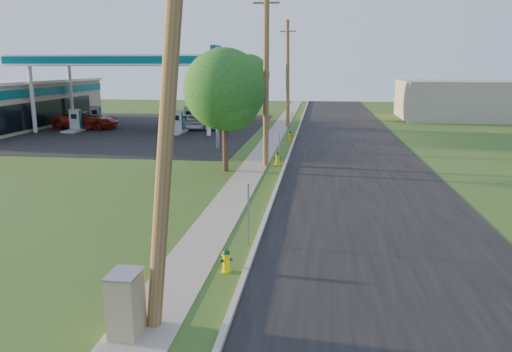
{
  "coord_description": "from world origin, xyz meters",
  "views": [
    {
      "loc": [
        2.38,
        -10.58,
        5.56
      ],
      "look_at": [
        0.0,
        8.0,
        1.4
      ],
      "focal_mm": 35.0,
      "sensor_mm": 36.0,
      "label": 1
    }
  ],
  "objects": [
    {
      "name": "tree_lot",
      "position": [
        -5.16,
        42.87,
        4.35
      ],
      "size": [
        4.46,
        4.46,
        6.76
      ],
      "color": "#392C1A",
      "rests_on": "ground"
    },
    {
      "name": "car_red",
      "position": [
        -18.37,
        31.7,
        0.8
      ],
      "size": [
        5.73,
        2.65,
        1.59
      ],
      "primitive_type": "imported",
      "rotation": [
        0.0,
        0.0,
        1.57
      ],
      "color": "maroon",
      "rests_on": "ground"
    },
    {
      "name": "fuel_pump_nw",
      "position": [
        -18.5,
        30.0,
        0.72
      ],
      "size": [
        1.2,
        3.2,
        1.9
      ],
      "color": "#A6A398",
      "rests_on": "ground"
    },
    {
      "name": "fuel_pump_se",
      "position": [
        -9.5,
        34.0,
        0.72
      ],
      "size": [
        1.2,
        3.2,
        1.9
      ],
      "color": "#A6A398",
      "rests_on": "ground"
    },
    {
      "name": "ground_plane",
      "position": [
        0.0,
        0.0,
        0.0
      ],
      "size": [
        140.0,
        140.0,
        0.0
      ],
      "primitive_type": "plane",
      "color": "#355619",
      "rests_on": "ground"
    },
    {
      "name": "curb",
      "position": [
        0.5,
        10.0,
        0.07
      ],
      "size": [
        0.15,
        120.0,
        0.15
      ],
      "primitive_type": "cube",
      "color": "#A6A398",
      "rests_on": "ground"
    },
    {
      "name": "utility_pole_near",
      "position": [
        -0.6,
        -1.0,
        4.8
      ],
      "size": [
        1.4,
        0.32,
        9.48
      ],
      "color": "brown",
      "rests_on": "ground"
    },
    {
      "name": "hydrant_near",
      "position": [
        -0.06,
        2.06,
        0.33
      ],
      "size": [
        0.35,
        0.31,
        0.68
      ],
      "color": "#FAE101",
      "rests_on": "ground"
    },
    {
      "name": "utility_cabinet",
      "position": [
        -1.52,
        -1.45,
        0.7
      ],
      "size": [
        0.63,
        0.83,
        1.4
      ],
      "color": "tan",
      "rests_on": "ground"
    },
    {
      "name": "utility_pole_far",
      "position": [
        -0.6,
        35.0,
        4.8
      ],
      "size": [
        1.4,
        0.32,
        9.5
      ],
      "color": "brown",
      "rests_on": "ground"
    },
    {
      "name": "forecourt",
      "position": [
        -16.0,
        32.0,
        0.01
      ],
      "size": [
        26.0,
        28.0,
        0.02
      ],
      "primitive_type": "cube",
      "color": "black",
      "rests_on": "ground"
    },
    {
      "name": "fuel_pump_ne",
      "position": [
        -9.5,
        30.0,
        0.72
      ],
      "size": [
        1.2,
        3.2,
        1.9
      ],
      "color": "#A6A398",
      "rests_on": "ground"
    },
    {
      "name": "fuel_pump_sw",
      "position": [
        -18.5,
        34.0,
        0.72
      ],
      "size": [
        1.2,
        3.2,
        1.9
      ],
      "color": "#A6A398",
      "rests_on": "ground"
    },
    {
      "name": "sign_post_far",
      "position": [
        0.25,
        28.2,
        1.0
      ],
      "size": [
        0.05,
        0.04,
        2.0
      ],
      "primitive_type": "cube",
      "color": "gray",
      "rests_on": "ground"
    },
    {
      "name": "sidewalk",
      "position": [
        -1.25,
        10.0,
        0.01
      ],
      "size": [
        1.5,
        120.0,
        0.03
      ],
      "primitive_type": "cube",
      "color": "gray",
      "rests_on": "ground"
    },
    {
      "name": "hydrant_mid",
      "position": [
        0.06,
        17.19,
        0.4
      ],
      "size": [
        0.42,
        0.38,
        0.82
      ],
      "color": "#ECD300",
      "rests_on": "ground"
    },
    {
      "name": "utility_pole_mid",
      "position": [
        -0.6,
        17.0,
        4.95
      ],
      "size": [
        1.4,
        0.32,
        9.8
      ],
      "color": "brown",
      "rests_on": "ground"
    },
    {
      "name": "hydrant_far",
      "position": [
        0.18,
        26.8,
        0.36
      ],
      "size": [
        0.38,
        0.34,
        0.74
      ],
      "color": "#EAAB02",
      "rests_on": "ground"
    },
    {
      "name": "sign_post_near",
      "position": [
        0.25,
        4.2,
        1.0
      ],
      "size": [
        0.05,
        0.04,
        2.0
      ],
      "primitive_type": "cube",
      "color": "gray",
      "rests_on": "ground"
    },
    {
      "name": "car_silver",
      "position": [
        -8.58,
        32.03,
        0.73
      ],
      "size": [
        4.37,
        1.93,
        1.46
      ],
      "primitive_type": "imported",
      "rotation": [
        0.0,
        0.0,
        1.62
      ],
      "color": "#BBBEC2",
      "rests_on": "ground"
    },
    {
      "name": "road",
      "position": [
        4.5,
        10.0,
        0.01
      ],
      "size": [
        8.0,
        120.0,
        0.02
      ],
      "primitive_type": "cube",
      "color": "black",
      "rests_on": "ground"
    },
    {
      "name": "tree_verge",
      "position": [
        -2.49,
        15.24,
        4.17
      ],
      "size": [
        4.28,
        4.28,
        6.48
      ],
      "color": "#392C1A",
      "rests_on": "ground"
    },
    {
      "name": "distant_building",
      "position": [
        18.0,
        45.0,
        2.0
      ],
      "size": [
        14.0,
        10.0,
        4.0
      ],
      "primitive_type": "cube",
      "color": "gray",
      "rests_on": "ground"
    },
    {
      "name": "price_pylon",
      "position": [
        -4.5,
        22.5,
        5.43
      ],
      "size": [
        0.34,
        2.04,
        6.85
      ],
      "color": "gray",
      "rests_on": "ground"
    },
    {
      "name": "gas_canopy",
      "position": [
        -14.0,
        32.0,
        5.9
      ],
      "size": [
        18.18,
        9.18,
        6.4
      ],
      "color": "silver",
      "rests_on": "ground"
    },
    {
      "name": "sign_post_mid",
      "position": [
        0.25,
        16.0,
        1.0
      ],
      "size": [
        0.05,
        0.04,
        2.0
      ],
      "primitive_type": "cube",
      "color": "gray",
      "rests_on": "ground"
    }
  ]
}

